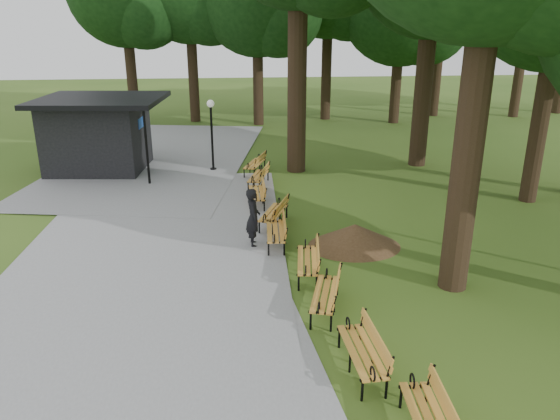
{
  "coord_description": "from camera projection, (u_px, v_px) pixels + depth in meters",
  "views": [
    {
      "loc": [
        -1.53,
        -11.39,
        6.38
      ],
      "look_at": [
        -0.13,
        3.18,
        1.1
      ],
      "focal_mm": 34.43,
      "sensor_mm": 36.0,
      "label": 1
    }
  ],
  "objects": [
    {
      "name": "person",
      "position": [
        253.0,
        218.0,
        15.6
      ],
      "size": [
        0.47,
        0.67,
        1.76
      ],
      "primitive_type": "imported",
      "rotation": [
        0.0,
        0.0,
        1.66
      ],
      "color": "black",
      "rests_on": "ground"
    },
    {
      "name": "bench_0",
      "position": [
        429.0,
        420.0,
        8.38
      ],
      "size": [
        0.76,
        1.94,
        0.88
      ],
      "primitive_type": null,
      "rotation": [
        0.0,
        0.0,
        -1.63
      ],
      "color": "gold",
      "rests_on": "ground"
    },
    {
      "name": "bench_3",
      "position": [
        307.0,
        260.0,
        13.88
      ],
      "size": [
        0.89,
        1.97,
        0.88
      ],
      "primitive_type": null,
      "rotation": [
        0.0,
        0.0,
        -1.7
      ],
      "color": "gold",
      "rests_on": "ground"
    },
    {
      "name": "dirt_mound",
      "position": [
        355.0,
        235.0,
        15.73
      ],
      "size": [
        2.29,
        2.29,
        0.69
      ],
      "primitive_type": "cone",
      "color": "#47301C",
      "rests_on": "ground"
    },
    {
      "name": "bench_8",
      "position": [
        255.0,
        164.0,
        23.01
      ],
      "size": [
        1.23,
        2.0,
        0.88
      ],
      "primitive_type": null,
      "rotation": [
        0.0,
        0.0,
        -1.91
      ],
      "color": "gold",
      "rests_on": "ground"
    },
    {
      "name": "bench_4",
      "position": [
        275.0,
        231.0,
        15.77
      ],
      "size": [
        0.75,
        1.93,
        0.88
      ],
      "primitive_type": null,
      "rotation": [
        0.0,
        0.0,
        -1.63
      ],
      "color": "gold",
      "rests_on": "ground"
    },
    {
      "name": "bench_2",
      "position": [
        325.0,
        294.0,
        12.19
      ],
      "size": [
        1.14,
        2.0,
        0.88
      ],
      "primitive_type": null,
      "rotation": [
        0.0,
        0.0,
        -1.85
      ],
      "color": "gold",
      "rests_on": "ground"
    },
    {
      "name": "bench_1",
      "position": [
        362.0,
        351.0,
        10.11
      ],
      "size": [
        0.73,
        1.93,
        0.88
      ],
      "primitive_type": null,
      "rotation": [
        0.0,
        0.0,
        -1.52
      ],
      "color": "gold",
      "rests_on": "ground"
    },
    {
      "name": "bench_7",
      "position": [
        258.0,
        176.0,
        21.21
      ],
      "size": [
        1.14,
        2.0,
        0.88
      ],
      "primitive_type": null,
      "rotation": [
        0.0,
        0.0,
        -1.85
      ],
      "color": "gold",
      "rests_on": "ground"
    },
    {
      "name": "path",
      "position": [
        147.0,
        251.0,
        15.41
      ],
      "size": [
        12.0,
        38.0,
        0.06
      ],
      "primitive_type": "cube",
      "color": "gray",
      "rests_on": "ground"
    },
    {
      "name": "bench_5",
      "position": [
        273.0,
        213.0,
        17.25
      ],
      "size": [
        1.28,
        2.0,
        0.88
      ],
      "primitive_type": null,
      "rotation": [
        0.0,
        0.0,
        -1.94
      ],
      "color": "gold",
      "rests_on": "ground"
    },
    {
      "name": "ground",
      "position": [
        298.0,
        297.0,
        12.97
      ],
      "size": [
        100.0,
        100.0,
        0.0
      ],
      "primitive_type": "plane",
      "color": "#345418",
      "rests_on": "ground"
    },
    {
      "name": "kiosk",
      "position": [
        97.0,
        134.0,
        23.21
      ],
      "size": [
        5.5,
        4.91,
        3.19
      ],
      "primitive_type": null,
      "rotation": [
        0.0,
        0.0,
        -0.1
      ],
      "color": "black",
      "rests_on": "ground"
    },
    {
      "name": "lamp_post",
      "position": [
        211.0,
        120.0,
        22.92
      ],
      "size": [
        0.32,
        0.32,
        3.08
      ],
      "color": "black",
      "rests_on": "ground"
    },
    {
      "name": "bench_6",
      "position": [
        257.0,
        193.0,
        19.19
      ],
      "size": [
        0.65,
        1.9,
        0.88
      ],
      "primitive_type": null,
      "rotation": [
        0.0,
        0.0,
        -1.57
      ],
      "color": "gold",
      "rests_on": "ground"
    }
  ]
}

